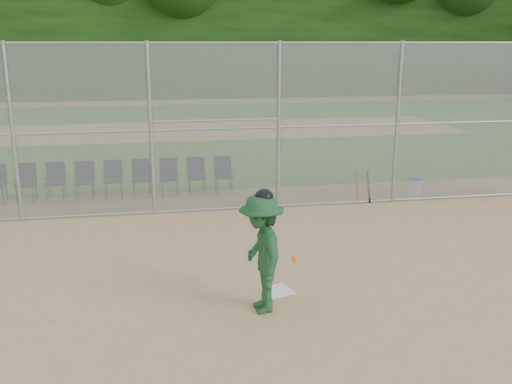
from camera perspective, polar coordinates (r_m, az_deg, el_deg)
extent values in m
plane|color=tan|center=(9.32, 2.75, -10.47)|extent=(100.00, 100.00, 0.00)
plane|color=#2A641E|center=(26.58, -5.92, 6.17)|extent=(100.00, 100.00, 0.00)
plane|color=tan|center=(26.58, -5.92, 6.18)|extent=(24.00, 24.00, 0.00)
cube|color=gray|center=(13.49, -1.88, 6.39)|extent=(16.00, 0.02, 4.00)
cylinder|color=#9EA3A8|center=(13.35, -1.95, 14.70)|extent=(16.00, 0.05, 0.05)
cube|color=black|center=(43.28, -7.93, 16.73)|extent=(80.00, 5.00, 11.00)
cube|color=silver|center=(9.52, 2.16, -9.84)|extent=(0.56, 0.56, 0.02)
imported|color=#1C4624|center=(8.56, 0.55, -6.17)|extent=(0.76, 1.23, 1.83)
ellipsoid|color=black|center=(8.28, 0.57, -0.44)|extent=(0.27, 0.30, 0.23)
cylinder|color=#D66214|center=(8.26, 3.82, -6.73)|extent=(0.28, 0.79, 0.42)
cylinder|color=white|center=(15.94, 15.64, 0.55)|extent=(0.34, 0.34, 0.40)
cylinder|color=#2542A0|center=(15.89, 15.69, 1.34)|extent=(0.36, 0.36, 0.05)
cylinder|color=#D84C14|center=(14.68, 10.08, 0.54)|extent=(0.06, 0.32, 0.83)
cylinder|color=black|center=(14.78, 11.17, 0.57)|extent=(0.06, 0.35, 0.82)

